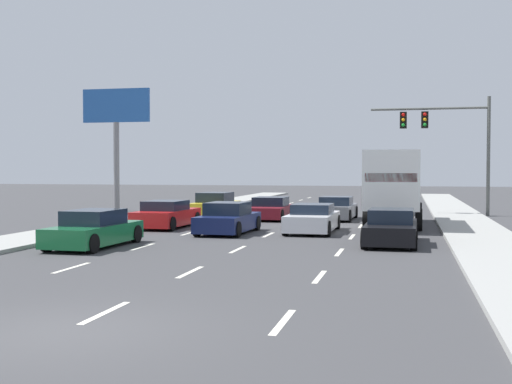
% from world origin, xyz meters
% --- Properties ---
extents(ground_plane, '(140.00, 140.00, 0.00)m').
position_xyz_m(ground_plane, '(0.00, 25.00, 0.00)').
color(ground_plane, '#3D3D3F').
extents(sidewalk_right, '(2.76, 80.00, 0.14)m').
position_xyz_m(sidewalk_right, '(8.33, 20.00, 0.07)').
color(sidewalk_right, '#9E9E99').
rests_on(sidewalk_right, ground_plane).
extents(sidewalk_left, '(2.76, 80.00, 0.14)m').
position_xyz_m(sidewalk_left, '(-8.33, 20.00, 0.07)').
color(sidewalk_left, '#9E9E99').
rests_on(sidewalk_left, ground_plane).
extents(lane_markings, '(6.94, 62.00, 0.01)m').
position_xyz_m(lane_markings, '(-0.00, 21.47, 0.00)').
color(lane_markings, silver).
rests_on(lane_markings, ground_plane).
extents(car_yellow, '(2.04, 4.25, 1.38)m').
position_xyz_m(car_yellow, '(-5.04, 25.91, 0.63)').
color(car_yellow, yellow).
rests_on(car_yellow, ground_plane).
extents(car_red, '(2.04, 4.32, 1.25)m').
position_xyz_m(car_red, '(-5.23, 18.66, 0.58)').
color(car_red, red).
rests_on(car_red, ground_plane).
extents(car_green, '(1.94, 4.44, 1.29)m').
position_xyz_m(car_green, '(-5.03, 11.05, 0.59)').
color(car_green, '#196B38').
rests_on(car_green, ground_plane).
extents(car_maroon, '(2.02, 4.32, 1.20)m').
position_xyz_m(car_maroon, '(-1.59, 24.65, 0.54)').
color(car_maroon, maroon).
rests_on(car_maroon, ground_plane).
extents(car_navy, '(1.99, 4.27, 1.31)m').
position_xyz_m(car_navy, '(-1.78, 16.76, 0.59)').
color(car_navy, '#141E4C').
rests_on(car_navy, ground_plane).
extents(car_gray, '(2.00, 4.39, 1.23)m').
position_xyz_m(car_gray, '(1.87, 25.22, 0.56)').
color(car_gray, slate).
rests_on(car_gray, ground_plane).
extents(car_white, '(1.97, 4.57, 1.21)m').
position_xyz_m(car_white, '(1.61, 18.03, 0.56)').
color(car_white, white).
rests_on(car_white, ground_plane).
extents(box_truck, '(2.66, 8.64, 3.49)m').
position_xyz_m(box_truck, '(4.95, 21.81, 2.04)').
color(box_truck, white).
rests_on(box_truck, ground_plane).
extents(car_black, '(1.93, 4.70, 1.27)m').
position_xyz_m(car_black, '(4.98, 14.24, 0.57)').
color(car_black, black).
rests_on(car_black, ground_plane).
extents(traffic_signal_mast, '(6.76, 0.69, 6.85)m').
position_xyz_m(traffic_signal_mast, '(7.31, 29.99, 4.99)').
color(traffic_signal_mast, '#595B56').
rests_on(traffic_signal_mast, ground_plane).
extents(roadside_billboard, '(4.52, 0.36, 7.82)m').
position_xyz_m(roadside_billboard, '(-12.66, 29.46, 5.67)').
color(roadside_billboard, slate).
rests_on(roadside_billboard, ground_plane).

